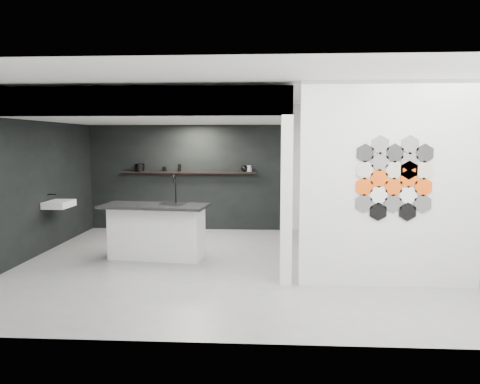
% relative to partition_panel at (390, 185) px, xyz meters
% --- Properties ---
extents(floor, '(7.00, 6.00, 0.01)m').
position_rel_partition_panel_xyz_m(floor, '(-2.23, 1.00, -1.40)').
color(floor, gray).
extents(partition_panel, '(2.45, 0.15, 2.80)m').
position_rel_partition_panel_xyz_m(partition_panel, '(0.00, 0.00, 0.00)').
color(partition_panel, silver).
rests_on(partition_panel, floor).
extents(bay_clad_back, '(4.40, 0.04, 2.35)m').
position_rel_partition_panel_xyz_m(bay_clad_back, '(-3.52, 3.97, -0.22)').
color(bay_clad_back, black).
rests_on(bay_clad_back, floor).
extents(bay_clad_left, '(0.04, 4.00, 2.35)m').
position_rel_partition_panel_xyz_m(bay_clad_left, '(-5.70, 2.00, -0.22)').
color(bay_clad_left, black).
rests_on(bay_clad_left, floor).
extents(bulkhead, '(4.40, 4.00, 0.40)m').
position_rel_partition_panel_xyz_m(bulkhead, '(-3.52, 2.00, 1.15)').
color(bulkhead, silver).
rests_on(bulkhead, corner_column).
extents(corner_column, '(0.16, 0.16, 2.35)m').
position_rel_partition_panel_xyz_m(corner_column, '(-1.41, 0.00, -0.22)').
color(corner_column, silver).
rests_on(corner_column, floor).
extents(fascia_beam, '(4.40, 0.16, 0.40)m').
position_rel_partition_panel_xyz_m(fascia_beam, '(-3.52, 0.08, 1.15)').
color(fascia_beam, silver).
rests_on(fascia_beam, corner_column).
extents(wall_basin, '(0.40, 0.60, 0.12)m').
position_rel_partition_panel_xyz_m(wall_basin, '(-5.46, 1.80, -0.55)').
color(wall_basin, silver).
rests_on(wall_basin, bay_clad_left).
extents(display_shelf, '(3.00, 0.15, 0.04)m').
position_rel_partition_panel_xyz_m(display_shelf, '(-3.43, 3.87, -0.10)').
color(display_shelf, black).
rests_on(display_shelf, bay_clad_back).
extents(kitchen_island, '(1.84, 0.98, 1.42)m').
position_rel_partition_panel_xyz_m(kitchen_island, '(-3.55, 1.31, -0.92)').
color(kitchen_island, silver).
rests_on(kitchen_island, floor).
extents(stockpot, '(0.26, 0.26, 0.17)m').
position_rel_partition_panel_xyz_m(stockpot, '(-4.52, 3.87, 0.00)').
color(stockpot, black).
rests_on(stockpot, display_shelf).
extents(kettle, '(0.19, 0.19, 0.14)m').
position_rel_partition_panel_xyz_m(kettle, '(-2.17, 3.87, -0.01)').
color(kettle, black).
rests_on(kettle, display_shelf).
extents(glass_bowl, '(0.17, 0.17, 0.09)m').
position_rel_partition_panel_xyz_m(glass_bowl, '(-2.08, 3.87, -0.03)').
color(glass_bowl, gray).
rests_on(glass_bowl, display_shelf).
extents(glass_vase, '(0.12, 0.12, 0.14)m').
position_rel_partition_panel_xyz_m(glass_vase, '(-2.08, 3.87, -0.01)').
color(glass_vase, gray).
rests_on(glass_vase, display_shelf).
extents(bottle_dark, '(0.07, 0.07, 0.16)m').
position_rel_partition_panel_xyz_m(bottle_dark, '(-3.63, 3.87, 0.00)').
color(bottle_dark, black).
rests_on(bottle_dark, display_shelf).
extents(utensil_cup, '(0.11, 0.11, 0.10)m').
position_rel_partition_panel_xyz_m(utensil_cup, '(-3.97, 3.87, -0.03)').
color(utensil_cup, black).
rests_on(utensil_cup, display_shelf).
extents(hex_tile_cluster, '(1.04, 0.02, 1.16)m').
position_rel_partition_panel_xyz_m(hex_tile_cluster, '(0.03, -0.09, 0.10)').
color(hex_tile_cluster, black).
rests_on(hex_tile_cluster, partition_panel).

